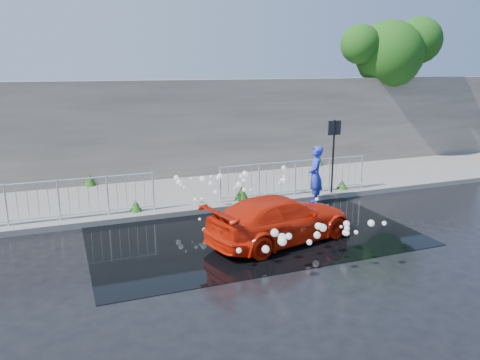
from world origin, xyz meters
The scene contains 13 objects.
ground centered at (0.00, 0.00, 0.00)m, with size 90.00×90.00×0.00m, color black.
pavement centered at (0.00, 5.00, 0.07)m, with size 30.00×4.00×0.15m, color slate.
curb centered at (0.00, 3.00, 0.08)m, with size 30.00×0.25×0.16m, color slate.
retaining_wall centered at (0.00, 7.20, 1.90)m, with size 30.00×0.60×3.50m, color #5D554E.
puddle centered at (0.50, 1.00, 0.01)m, with size 8.00×5.00×0.01m, color black.
sign_post centered at (4.20, 3.10, 1.72)m, with size 0.45×0.06×2.50m.
tree centered at (9.66, 7.41, 4.74)m, with size 4.81×2.85×6.20m.
railing_left centered at (-4.00, 3.35, 0.74)m, with size 5.05×0.05×1.10m.
railing_right centered at (3.00, 3.35, 0.74)m, with size 5.05×0.05×1.10m.
weeds centered at (-0.44, 4.48, 0.33)m, with size 12.17×3.93×0.43m.
water_spray centered at (0.87, 0.74, 0.72)m, with size 3.69×5.65×1.02m.
red_car centered at (0.96, 0.21, 0.55)m, with size 1.55×3.82×1.11m, color red.
person centered at (3.30, 2.62, 0.90)m, with size 0.66×0.43×1.81m, color #2638C1.
Camera 1 is at (-3.84, -9.40, 4.14)m, focal length 35.00 mm.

